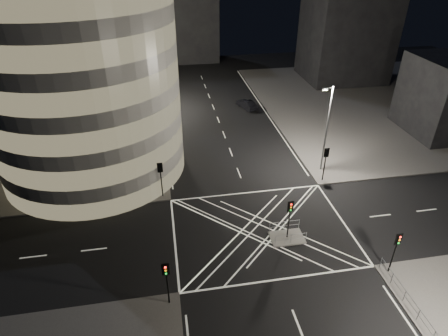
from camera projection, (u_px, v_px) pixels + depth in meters
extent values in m
plane|color=black|center=(261.00, 230.00, 34.72)|extent=(120.00, 120.00, 0.00)
cube|color=#514E4C|center=(15.00, 128.00, 53.06)|extent=(42.00, 42.00, 0.15)
cube|color=#514E4C|center=(390.00, 102.00, 61.57)|extent=(42.00, 42.00, 0.15)
cube|color=slate|center=(287.00, 238.00, 33.72)|extent=(3.00, 2.00, 0.15)
cylinder|color=gray|center=(77.00, 60.00, 37.46)|extent=(20.00, 20.00, 25.00)
cube|color=gray|center=(3.00, 41.00, 44.37)|extent=(20.00, 18.00, 25.00)
cube|color=gray|center=(68.00, 24.00, 60.84)|extent=(24.00, 16.00, 22.00)
cube|color=black|center=(346.00, 37.00, 68.04)|extent=(14.00, 12.00, 15.00)
cube|color=black|center=(174.00, 17.00, 78.01)|extent=(18.00, 8.00, 18.00)
cylinder|color=black|center=(145.00, 174.00, 39.88)|extent=(0.32, 0.32, 2.91)
ellipsoid|color=black|center=(142.00, 152.00, 38.42)|extent=(4.84, 4.84, 5.57)
cylinder|color=black|center=(145.00, 144.00, 44.65)|extent=(0.32, 0.32, 3.91)
ellipsoid|color=black|center=(142.00, 121.00, 43.03)|extent=(4.08, 4.08, 4.70)
cylinder|color=black|center=(145.00, 124.00, 49.77)|extent=(0.32, 0.32, 3.57)
ellipsoid|color=black|center=(142.00, 103.00, 48.15)|extent=(4.71, 4.71, 5.42)
cylinder|color=black|center=(145.00, 106.00, 54.67)|extent=(0.32, 0.32, 4.04)
ellipsoid|color=black|center=(142.00, 83.00, 52.83)|extent=(5.39, 5.39, 6.20)
cylinder|color=black|center=(146.00, 95.00, 60.02)|extent=(0.32, 0.32, 2.83)
ellipsoid|color=black|center=(144.00, 81.00, 58.78)|extent=(3.44, 3.44, 3.96)
cylinder|color=black|center=(162.00, 184.00, 38.26)|extent=(0.12, 0.12, 3.00)
cube|color=black|center=(160.00, 168.00, 37.24)|extent=(0.28, 0.22, 0.90)
cube|color=black|center=(160.00, 168.00, 37.24)|extent=(0.55, 0.04, 1.10)
cylinder|color=black|center=(168.00, 288.00, 26.87)|extent=(0.12, 0.12, 3.00)
cube|color=black|center=(166.00, 269.00, 25.84)|extent=(0.28, 0.22, 0.90)
cube|color=black|center=(166.00, 269.00, 25.84)|extent=(0.55, 0.04, 1.10)
cylinder|color=black|center=(324.00, 168.00, 40.85)|extent=(0.12, 0.12, 3.00)
cube|color=black|center=(327.00, 153.00, 39.82)|extent=(0.28, 0.22, 0.90)
cube|color=black|center=(327.00, 153.00, 39.82)|extent=(0.55, 0.04, 1.10)
cylinder|color=black|center=(393.00, 258.00, 29.45)|extent=(0.12, 0.12, 3.00)
cube|color=black|center=(399.00, 239.00, 28.42)|extent=(0.28, 0.22, 0.90)
cube|color=black|center=(399.00, 239.00, 28.42)|extent=(0.55, 0.04, 1.10)
cylinder|color=black|center=(288.00, 224.00, 32.89)|extent=(0.12, 0.12, 3.00)
cube|color=black|center=(291.00, 206.00, 31.87)|extent=(0.28, 0.22, 0.90)
cube|color=black|center=(291.00, 206.00, 31.87)|extent=(0.55, 0.04, 1.10)
cylinder|color=slate|center=(151.00, 131.00, 40.68)|extent=(0.20, 0.20, 10.00)
cylinder|color=slate|center=(150.00, 88.00, 38.20)|extent=(0.90, 0.10, 0.10)
cube|color=slate|center=(155.00, 89.00, 38.32)|extent=(0.50, 0.25, 0.18)
cube|color=white|center=(155.00, 90.00, 38.37)|extent=(0.42, 0.20, 0.05)
cylinder|color=slate|center=(150.00, 79.00, 55.76)|extent=(0.20, 0.20, 10.00)
cylinder|color=slate|center=(149.00, 46.00, 53.28)|extent=(0.90, 0.10, 0.10)
cube|color=slate|center=(153.00, 46.00, 53.40)|extent=(0.50, 0.25, 0.18)
cube|color=white|center=(153.00, 47.00, 53.46)|extent=(0.42, 0.20, 0.05)
cylinder|color=slate|center=(327.00, 130.00, 40.95)|extent=(0.20, 0.20, 10.00)
cylinder|color=slate|center=(329.00, 88.00, 38.34)|extent=(0.90, 0.10, 0.10)
cube|color=slate|center=(325.00, 89.00, 38.32)|extent=(0.50, 0.25, 0.18)
cube|color=white|center=(325.00, 90.00, 38.38)|extent=(0.42, 0.20, 0.05)
cube|color=slate|center=(426.00, 325.00, 25.39)|extent=(0.06, 11.70, 1.10)
cube|color=slate|center=(291.00, 239.00, 32.64)|extent=(2.80, 0.06, 1.10)
cube|color=slate|center=(284.00, 226.00, 34.15)|extent=(2.80, 0.06, 1.10)
imported|color=black|center=(247.00, 104.00, 59.03)|extent=(2.81, 4.41, 1.37)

